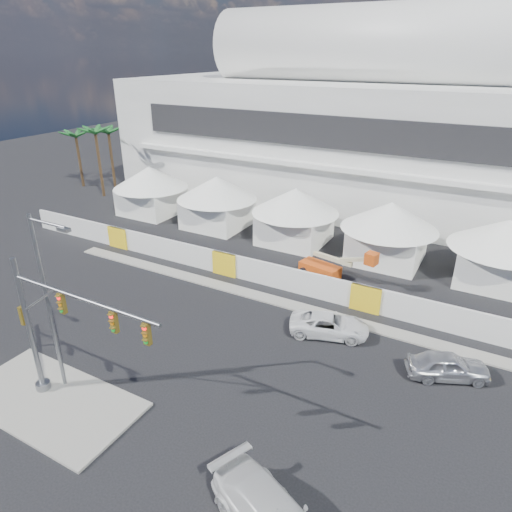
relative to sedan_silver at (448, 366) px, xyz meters
The scene contains 11 objects.
ground 15.58m from the sedan_silver, 142.22° to the right, with size 160.00×160.00×0.00m, color black.
median_island 22.20m from the sedan_silver, 145.59° to the right, with size 10.00×5.00×0.15m, color gray.
stadium 33.32m from the sedan_silver, 96.42° to the left, with size 80.00×24.80×21.98m.
tent_row 18.82m from the sedan_silver, 129.21° to the left, with size 53.40×8.40×5.40m.
hoarding_fence 8.03m from the sedan_silver, 141.77° to the left, with size 70.00×0.25×2.00m, color silver.
palm_cluster 50.30m from the sedan_silver, 156.43° to the left, with size 10.60×10.60×8.55m.
sedan_silver is the anchor object (origin of this frame).
pickup_curb 7.55m from the sedan_silver, behind, with size 5.19×2.39×1.44m, color white.
traffic_mast 21.59m from the sedan_silver, 145.40° to the right, with size 9.44×0.77×7.96m.
streetlight_median 22.16m from the sedan_silver, 148.64° to the right, with size 2.78×0.28×10.06m.
boom_lift 13.72m from the sedan_silver, 140.86° to the left, with size 6.81×2.18×3.38m.
Camera 1 is at (12.97, -14.32, 17.29)m, focal length 32.00 mm.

